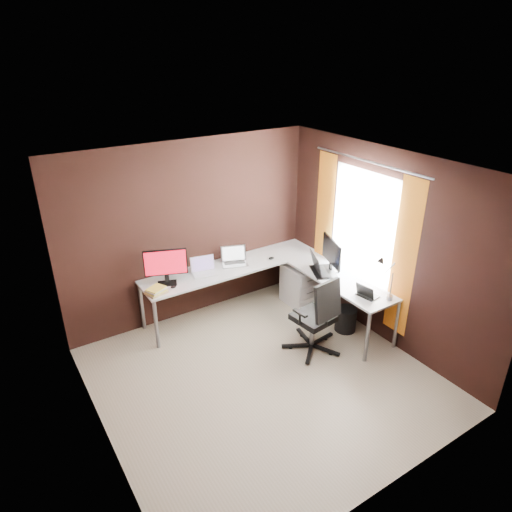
{
  "coord_description": "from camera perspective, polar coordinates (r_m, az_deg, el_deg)",
  "views": [
    {
      "loc": [
        -2.38,
        -3.53,
        3.6
      ],
      "look_at": [
        0.51,
        0.95,
        1.09
      ],
      "focal_mm": 32.0,
      "sensor_mm": 36.0,
      "label": 1
    }
  ],
  "objects": [
    {
      "name": "room",
      "position": [
        5.07,
        3.82,
        -2.08
      ],
      "size": [
        3.6,
        3.6,
        2.5
      ],
      "color": "gray",
      "rests_on": "ground"
    },
    {
      "name": "desk",
      "position": [
        6.3,
        2.12,
        -2.38
      ],
      "size": [
        2.65,
        2.25,
        0.73
      ],
      "color": "silver",
      "rests_on": "ground"
    },
    {
      "name": "drawer_pedestal",
      "position": [
        6.87,
        5.57,
        -3.58
      ],
      "size": [
        0.42,
        0.5,
        0.6
      ],
      "primitive_type": "cube",
      "color": "silver",
      "rests_on": "ground"
    },
    {
      "name": "monitor_left",
      "position": [
        5.97,
        -11.22,
        -1.09
      ],
      "size": [
        0.53,
        0.25,
        0.48
      ],
      "rotation": [
        0.0,
        0.0,
        -0.36
      ],
      "color": "black",
      "rests_on": "desk"
    },
    {
      "name": "monitor_right",
      "position": [
        6.28,
        9.45,
        0.38
      ],
      "size": [
        0.22,
        0.55,
        0.47
      ],
      "rotation": [
        0.0,
        0.0,
        1.25
      ],
      "color": "black",
      "rests_on": "desk"
    },
    {
      "name": "laptop_white",
      "position": [
        6.26,
        -6.54,
        -1.71
      ],
      "size": [
        0.37,
        0.29,
        0.22
      ],
      "rotation": [
        0.0,
        0.0,
        -0.19
      ],
      "color": "silver",
      "rests_on": "desk"
    },
    {
      "name": "laptop_silver",
      "position": [
        6.5,
        -2.74,
        -0.47
      ],
      "size": [
        0.43,
        0.37,
        0.24
      ],
      "rotation": [
        0.0,
        0.0,
        -0.35
      ],
      "color": "silver",
      "rests_on": "desk"
    },
    {
      "name": "laptop_black_big",
      "position": [
        6.29,
        8.09,
        -1.57
      ],
      "size": [
        0.45,
        0.51,
        0.28
      ],
      "rotation": [
        0.0,
        0.0,
        1.15
      ],
      "color": "black",
      "rests_on": "desk"
    },
    {
      "name": "laptop_black_small",
      "position": [
        5.83,
        13.65,
        -4.59
      ],
      "size": [
        0.22,
        0.28,
        0.17
      ],
      "rotation": [
        0.0,
        0.0,
        1.73
      ],
      "color": "black",
      "rests_on": "desk"
    },
    {
      "name": "book_stack",
      "position": [
        5.87,
        -12.37,
        -4.26
      ],
      "size": [
        0.29,
        0.26,
        0.08
      ],
      "rotation": [
        0.0,
        0.0,
        0.37
      ],
      "color": "tan",
      "rests_on": "desk"
    },
    {
      "name": "mouse_left",
      "position": [
        5.96,
        -10.29,
        -3.82
      ],
      "size": [
        0.09,
        0.07,
        0.03
      ],
      "primitive_type": "ellipsoid",
      "rotation": [
        0.0,
        0.0,
        -0.32
      ],
      "color": "black",
      "rests_on": "desk"
    },
    {
      "name": "mouse_corner",
      "position": [
        6.62,
        1.94,
        -0.27
      ],
      "size": [
        0.11,
        0.09,
        0.04
      ],
      "primitive_type": "ellipsoid",
      "rotation": [
        0.0,
        0.0,
        0.41
      ],
      "color": "black",
      "rests_on": "desk"
    },
    {
      "name": "desk_lamp",
      "position": [
        5.68,
        15.83,
        -2.14
      ],
      "size": [
        0.18,
        0.21,
        0.55
      ],
      "rotation": [
        0.0,
        0.0,
        0.2
      ],
      "color": "slate",
      "rests_on": "desk"
    },
    {
      "name": "office_chair",
      "position": [
        5.88,
        7.36,
        -9.04
      ],
      "size": [
        0.58,
        0.59,
        1.04
      ],
      "rotation": [
        0.0,
        0.0,
        0.13
      ],
      "color": "black",
      "rests_on": "ground"
    },
    {
      "name": "wastebasket",
      "position": [
        6.39,
        11.15,
        -7.78
      ],
      "size": [
        0.35,
        0.35,
        0.33
      ],
      "primitive_type": "cylinder",
      "rotation": [
        0.0,
        0.0,
        -0.25
      ],
      "color": "black",
      "rests_on": "ground"
    }
  ]
}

